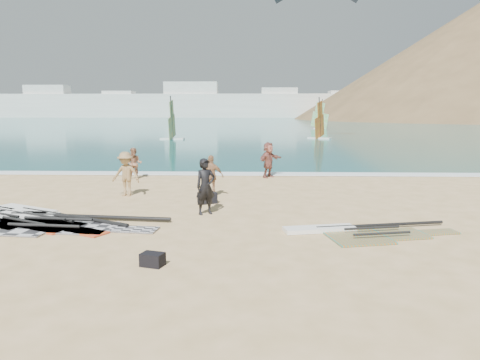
{
  "coord_description": "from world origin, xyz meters",
  "views": [
    {
      "loc": [
        1.97,
        -11.97,
        3.49
      ],
      "look_at": [
        1.45,
        4.0,
        1.0
      ],
      "focal_mm": 35.0,
      "sensor_mm": 36.0,
      "label": 1
    }
  ],
  "objects_px": {
    "rig_grey": "(44,221)",
    "person_wetsuit": "(206,187)",
    "rig_orange": "(357,232)",
    "beachgoer_back": "(211,176)",
    "beachgoer_mid": "(126,174)",
    "gear_bag_far": "(153,260)",
    "gear_bag_near": "(207,198)",
    "beachgoer_left": "(135,164)",
    "beachgoer_right": "(268,160)",
    "rig_red": "(36,217)"
  },
  "relations": [
    {
      "from": "beachgoer_mid",
      "to": "beachgoer_back",
      "type": "relative_size",
      "value": 1.08
    },
    {
      "from": "gear_bag_near",
      "to": "beachgoer_mid",
      "type": "distance_m",
      "value": 3.7
    },
    {
      "from": "rig_grey",
      "to": "rig_orange",
      "type": "distance_m",
      "value": 9.34
    },
    {
      "from": "beachgoer_mid",
      "to": "gear_bag_far",
      "type": "bearing_deg",
      "value": -59.91
    },
    {
      "from": "rig_orange",
      "to": "beachgoer_mid",
      "type": "distance_m",
      "value": 9.66
    },
    {
      "from": "beachgoer_left",
      "to": "beachgoer_mid",
      "type": "height_order",
      "value": "beachgoer_mid"
    },
    {
      "from": "person_wetsuit",
      "to": "beachgoer_back",
      "type": "bearing_deg",
      "value": 61.74
    },
    {
      "from": "person_wetsuit",
      "to": "beachgoer_right",
      "type": "xyz_separation_m",
      "value": [
        2.29,
        8.28,
        -0.03
      ]
    },
    {
      "from": "rig_red",
      "to": "beachgoer_right",
      "type": "height_order",
      "value": "beachgoer_right"
    },
    {
      "from": "gear_bag_near",
      "to": "rig_orange",
      "type": "bearing_deg",
      "value": -41.19
    },
    {
      "from": "gear_bag_far",
      "to": "beachgoer_mid",
      "type": "relative_size",
      "value": 0.28
    },
    {
      "from": "beachgoer_mid",
      "to": "beachgoer_back",
      "type": "bearing_deg",
      "value": 10.48
    },
    {
      "from": "rig_red",
      "to": "beachgoer_left",
      "type": "bearing_deg",
      "value": 110.25
    },
    {
      "from": "person_wetsuit",
      "to": "beachgoer_mid",
      "type": "distance_m",
      "value": 4.69
    },
    {
      "from": "rig_orange",
      "to": "beachgoer_mid",
      "type": "relative_size",
      "value": 2.81
    },
    {
      "from": "beachgoer_left",
      "to": "beachgoer_mid",
      "type": "relative_size",
      "value": 0.87
    },
    {
      "from": "gear_bag_near",
      "to": "beachgoer_left",
      "type": "distance_m",
      "value": 7.09
    },
    {
      "from": "beachgoer_left",
      "to": "beachgoer_right",
      "type": "xyz_separation_m",
      "value": [
        6.57,
        0.79,
        0.12
      ]
    },
    {
      "from": "rig_grey",
      "to": "gear_bag_far",
      "type": "xyz_separation_m",
      "value": [
        4.17,
        -3.81,
        0.1
      ]
    },
    {
      "from": "rig_grey",
      "to": "rig_orange",
      "type": "relative_size",
      "value": 1.32
    },
    {
      "from": "person_wetsuit",
      "to": "beachgoer_right",
      "type": "distance_m",
      "value": 8.59
    },
    {
      "from": "gear_bag_near",
      "to": "beachgoer_back",
      "type": "xyz_separation_m",
      "value": [
        0.03,
        1.32,
        0.62
      ]
    },
    {
      "from": "rig_red",
      "to": "beachgoer_left",
      "type": "relative_size",
      "value": 3.43
    },
    {
      "from": "rig_orange",
      "to": "beachgoer_right",
      "type": "relative_size",
      "value": 2.78
    },
    {
      "from": "rig_grey",
      "to": "rig_red",
      "type": "height_order",
      "value": "rig_grey"
    },
    {
      "from": "rig_grey",
      "to": "gear_bag_far",
      "type": "height_order",
      "value": "gear_bag_far"
    },
    {
      "from": "beachgoer_mid",
      "to": "beachgoer_right",
      "type": "bearing_deg",
      "value": 52.7
    },
    {
      "from": "beachgoer_back",
      "to": "gear_bag_near",
      "type": "bearing_deg",
      "value": 96.43
    },
    {
      "from": "beachgoer_back",
      "to": "beachgoer_right",
      "type": "distance_m",
      "value": 5.71
    },
    {
      "from": "gear_bag_far",
      "to": "beachgoer_back",
      "type": "xyz_separation_m",
      "value": [
        0.55,
        8.22,
        0.67
      ]
    },
    {
      "from": "gear_bag_near",
      "to": "beachgoer_right",
      "type": "height_order",
      "value": "beachgoer_right"
    },
    {
      "from": "person_wetsuit",
      "to": "beachgoer_mid",
      "type": "bearing_deg",
      "value": 108.2
    },
    {
      "from": "rig_grey",
      "to": "beachgoer_left",
      "type": "relative_size",
      "value": 4.25
    },
    {
      "from": "person_wetsuit",
      "to": "rig_orange",
      "type": "bearing_deg",
      "value": -56.87
    },
    {
      "from": "person_wetsuit",
      "to": "beachgoer_left",
      "type": "relative_size",
      "value": 1.2
    },
    {
      "from": "rig_grey",
      "to": "person_wetsuit",
      "type": "relative_size",
      "value": 3.54
    },
    {
      "from": "rig_grey",
      "to": "rig_orange",
      "type": "xyz_separation_m",
      "value": [
        9.29,
        -0.95,
        -0.0
      ]
    },
    {
      "from": "gear_bag_near",
      "to": "gear_bag_far",
      "type": "distance_m",
      "value": 6.92
    },
    {
      "from": "rig_grey",
      "to": "person_wetsuit",
      "type": "height_order",
      "value": "person_wetsuit"
    },
    {
      "from": "beachgoer_left",
      "to": "beachgoer_back",
      "type": "relative_size",
      "value": 0.94
    },
    {
      "from": "gear_bag_near",
      "to": "rig_grey",
      "type": "bearing_deg",
      "value": -146.66
    },
    {
      "from": "rig_orange",
      "to": "rig_red",
      "type": "distance_m",
      "value": 9.88
    },
    {
      "from": "rig_grey",
      "to": "beachgoer_mid",
      "type": "relative_size",
      "value": 3.71
    },
    {
      "from": "beachgoer_back",
      "to": "beachgoer_right",
      "type": "bearing_deg",
      "value": -106.9
    },
    {
      "from": "beachgoer_back",
      "to": "beachgoer_left",
      "type": "bearing_deg",
      "value": -38.6
    },
    {
      "from": "rig_red",
      "to": "gear_bag_far",
      "type": "distance_m",
      "value": 6.33
    },
    {
      "from": "rig_red",
      "to": "beachgoer_mid",
      "type": "relative_size",
      "value": 3.0
    },
    {
      "from": "rig_orange",
      "to": "beachgoer_mid",
      "type": "xyz_separation_m",
      "value": [
        -7.98,
        5.38,
        0.83
      ]
    },
    {
      "from": "rig_grey",
      "to": "beachgoer_left",
      "type": "height_order",
      "value": "beachgoer_left"
    },
    {
      "from": "rig_grey",
      "to": "rig_orange",
      "type": "bearing_deg",
      "value": 0.36
    }
  ]
}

